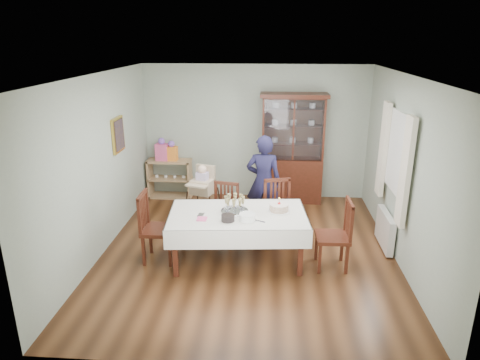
# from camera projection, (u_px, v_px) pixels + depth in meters

# --- Properties ---
(floor) EXTENTS (5.00, 5.00, 0.00)m
(floor) POSITION_uv_depth(u_px,v_px,m) (248.00, 251.00, 6.73)
(floor) COLOR #593319
(floor) RESTS_ON ground
(room_shell) EXTENTS (5.00, 5.00, 5.00)m
(room_shell) POSITION_uv_depth(u_px,v_px,m) (250.00, 137.00, 6.69)
(room_shell) COLOR #9EAA99
(room_shell) RESTS_ON floor
(dining_table) EXTENTS (2.09, 1.32, 0.76)m
(dining_table) POSITION_uv_depth(u_px,v_px,m) (238.00, 237.00, 6.34)
(dining_table) COLOR #4A1C12
(dining_table) RESTS_ON floor
(china_cabinet) EXTENTS (1.30, 0.48, 2.18)m
(china_cabinet) POSITION_uv_depth(u_px,v_px,m) (292.00, 147.00, 8.45)
(china_cabinet) COLOR #4A1C12
(china_cabinet) RESTS_ON floor
(sideboard) EXTENTS (0.90, 0.38, 0.80)m
(sideboard) POSITION_uv_depth(u_px,v_px,m) (170.00, 178.00, 8.88)
(sideboard) COLOR tan
(sideboard) RESTS_ON floor
(picture_frame) EXTENTS (0.04, 0.48, 0.58)m
(picture_frame) POSITION_uv_depth(u_px,v_px,m) (118.00, 135.00, 7.11)
(picture_frame) COLOR gold
(picture_frame) RESTS_ON room_shell
(window) EXTENTS (0.04, 1.02, 1.22)m
(window) POSITION_uv_depth(u_px,v_px,m) (398.00, 154.00, 6.36)
(window) COLOR white
(window) RESTS_ON room_shell
(curtain_left) EXTENTS (0.07, 0.30, 1.55)m
(curtain_left) POSITION_uv_depth(u_px,v_px,m) (405.00, 172.00, 5.81)
(curtain_left) COLOR silver
(curtain_left) RESTS_ON room_shell
(curtain_right) EXTENTS (0.07, 0.30, 1.55)m
(curtain_right) POSITION_uv_depth(u_px,v_px,m) (383.00, 149.00, 6.98)
(curtain_right) COLOR silver
(curtain_right) RESTS_ON room_shell
(radiator) EXTENTS (0.10, 0.80, 0.55)m
(radiator) POSITION_uv_depth(u_px,v_px,m) (385.00, 230.00, 6.77)
(radiator) COLOR white
(radiator) RESTS_ON floor
(chair_far_left) EXTENTS (0.52, 0.52, 0.97)m
(chair_far_left) POSITION_uv_depth(u_px,v_px,m) (223.00, 225.00, 6.97)
(chair_far_left) COLOR #4A1C12
(chair_far_left) RESTS_ON floor
(chair_far_right) EXTENTS (0.56, 0.56, 1.03)m
(chair_far_right) POSITION_uv_depth(u_px,v_px,m) (279.00, 225.00, 6.92)
(chair_far_right) COLOR #4A1C12
(chair_far_right) RESTS_ON floor
(chair_end_left) EXTENTS (0.48, 0.48, 1.06)m
(chair_end_left) POSITION_uv_depth(u_px,v_px,m) (158.00, 240.00, 6.38)
(chair_end_left) COLOR #4A1C12
(chair_end_left) RESTS_ON floor
(chair_end_right) EXTENTS (0.48, 0.48, 1.03)m
(chair_end_right) POSITION_uv_depth(u_px,v_px,m) (333.00, 248.00, 6.18)
(chair_end_right) COLOR #4A1C12
(chair_end_right) RESTS_ON floor
(woman) EXTENTS (0.63, 0.44, 1.65)m
(woman) POSITION_uv_depth(u_px,v_px,m) (263.00, 182.00, 7.37)
(woman) COLOR black
(woman) RESTS_ON floor
(high_chair) EXTENTS (0.61, 0.61, 1.09)m
(high_chair) POSITION_uv_depth(u_px,v_px,m) (203.00, 201.00, 7.61)
(high_chair) COLOR black
(high_chair) RESTS_ON floor
(champagne_tray) EXTENTS (0.41, 0.41, 0.25)m
(champagne_tray) POSITION_uv_depth(u_px,v_px,m) (235.00, 207.00, 6.26)
(champagne_tray) COLOR silver
(champagne_tray) RESTS_ON dining_table
(birthday_cake) EXTENTS (0.32, 0.32, 0.22)m
(birthday_cake) POSITION_uv_depth(u_px,v_px,m) (279.00, 208.00, 6.27)
(birthday_cake) COLOR white
(birthday_cake) RESTS_ON dining_table
(plate_stack_dark) EXTENTS (0.20, 0.20, 0.09)m
(plate_stack_dark) POSITION_uv_depth(u_px,v_px,m) (228.00, 218.00, 5.96)
(plate_stack_dark) COLOR black
(plate_stack_dark) RESTS_ON dining_table
(plate_stack_white) EXTENTS (0.30, 0.30, 0.10)m
(plate_stack_white) POSITION_uv_depth(u_px,v_px,m) (247.00, 217.00, 5.98)
(plate_stack_white) COLOR white
(plate_stack_white) RESTS_ON dining_table
(napkin_stack) EXTENTS (0.14, 0.14, 0.02)m
(napkin_stack) POSITION_uv_depth(u_px,v_px,m) (202.00, 219.00, 6.01)
(napkin_stack) COLOR #EA568F
(napkin_stack) RESTS_ON dining_table
(cutlery) EXTENTS (0.12, 0.16, 0.01)m
(cutlery) POSITION_uv_depth(u_px,v_px,m) (199.00, 215.00, 6.16)
(cutlery) COLOR silver
(cutlery) RESTS_ON dining_table
(cake_knife) EXTENTS (0.28, 0.16, 0.01)m
(cake_knife) POSITION_uv_depth(u_px,v_px,m) (256.00, 220.00, 5.98)
(cake_knife) COLOR silver
(cake_knife) RESTS_ON dining_table
(gift_bag_pink) EXTENTS (0.26, 0.18, 0.47)m
(gift_bag_pink) POSITION_uv_depth(u_px,v_px,m) (162.00, 150.00, 8.67)
(gift_bag_pink) COLOR #EA568F
(gift_bag_pink) RESTS_ON sideboard
(gift_bag_orange) EXTENTS (0.23, 0.17, 0.41)m
(gift_bag_orange) POSITION_uv_depth(u_px,v_px,m) (172.00, 152.00, 8.67)
(gift_bag_orange) COLOR orange
(gift_bag_orange) RESTS_ON sideboard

